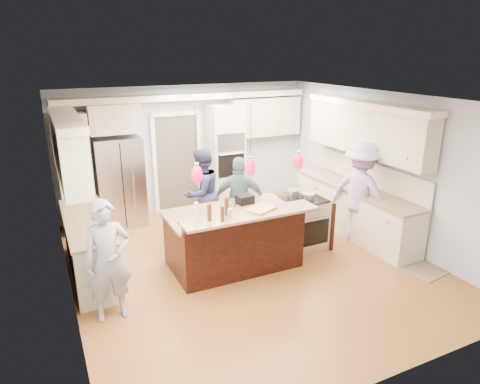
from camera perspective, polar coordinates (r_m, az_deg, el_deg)
The scene contains 23 objects.
ground_plane at distance 7.23m, azimuth 1.21°, elevation -9.48°, with size 6.00×6.00×0.00m, color #A16B2C.
room_shell at distance 6.58m, azimuth 1.32°, elevation 4.66°, with size 5.54×6.04×2.72m.
refrigerator at distance 8.80m, azimuth -15.74°, elevation 1.32°, with size 0.90×0.70×1.80m, color #B7B7BC.
oven_column at distance 9.39m, azimuth -1.99°, elevation 4.65°, with size 0.72×0.69×2.30m.
back_upper_cabinets at distance 8.89m, azimuth -11.20°, elevation 6.95°, with size 5.30×0.61×2.54m.
right_counter_run at distance 8.36m, azimuth 15.45°, elevation 1.57°, with size 0.64×3.10×2.51m.
left_cabinets at distance 6.92m, azimuth -20.32°, elevation -2.44°, with size 0.64×2.30×2.51m.
kitchen_island at distance 6.98m, azimuth -0.86°, elevation -6.12°, with size 2.10×1.46×1.12m.
island_range at distance 7.69m, azimuth 8.50°, elevation -4.15°, with size 0.82×0.71×0.92m.
pendant_lights at distance 6.03m, azimuth 1.39°, elevation 3.25°, with size 1.75×0.15×1.03m.
person_bar_end at distance 5.79m, azimuth -17.17°, elevation -8.74°, with size 0.60×0.39×1.64m, color gray.
person_far_left at distance 8.01m, azimuth -5.13°, elevation -0.14°, with size 0.82×0.64×1.69m, color navy.
person_far_right at distance 7.70m, azimuth -0.05°, elevation -1.16°, with size 0.94×0.39×1.61m, color slate.
person_range_side at distance 8.04m, azimuth 15.85°, elevation -0.07°, with size 1.20×0.69×1.86m, color #A993C6.
floor_rug at distance 7.69m, azimuth 22.15°, elevation -9.11°, with size 0.64×0.94×0.01m, color olive.
water_bottle at distance 5.91m, azimuth -5.83°, elevation -2.70°, with size 0.07×0.07×0.28m, color silver.
beer_bottle_a at distance 5.95m, azimuth -4.11°, elevation -2.72°, with size 0.06×0.06×0.25m, color #44210C.
beer_bottle_b at distance 5.91m, azimuth -2.37°, elevation -2.94°, with size 0.06×0.06×0.22m, color #44210C.
beer_bottle_c at distance 6.12m, azimuth -1.79°, elevation -1.93°, with size 0.07×0.07×0.27m, color #44210C.
drink_can at distance 6.07m, azimuth -1.39°, elevation -2.80°, with size 0.07×0.07×0.13m, color #B7B7BC.
cutting_board at distance 6.37m, azimuth 2.84°, elevation -2.25°, with size 0.42×0.30×0.03m, color tan.
pot_large at distance 7.59m, azimuth 7.11°, elevation -0.15°, with size 0.22×0.22×0.13m, color #B7B7BC.
pot_small at distance 7.48m, azimuth 9.04°, elevation -0.57°, with size 0.23×0.23×0.11m, color #B7B7BC.
Camera 1 is at (-2.90, -5.70, 3.38)m, focal length 32.00 mm.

